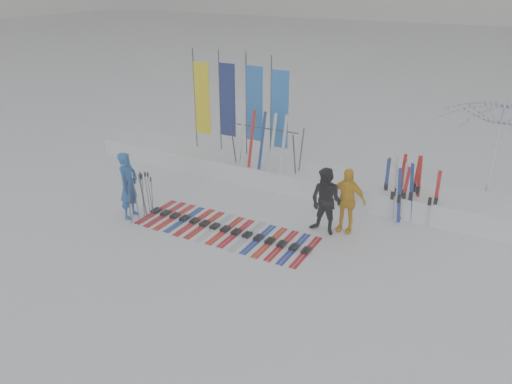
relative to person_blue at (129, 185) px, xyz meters
The scene contains 11 objects.
ground 3.20m from the person_blue, 11.27° to the right, with size 120.00×120.00×0.00m, color white.
snow_bank 5.04m from the person_blue, 52.99° to the left, with size 14.00×1.60×0.60m, color white.
person_blue is the anchor object (origin of this frame).
person_black 5.08m from the person_blue, 18.54° to the left, with size 0.82×0.64×1.69m, color black.
person_yellow 5.57m from the person_blue, 20.62° to the left, with size 0.97×0.41×1.66m, color #F5B20F.
tent_canopy 9.78m from the person_blue, 33.29° to the left, with size 3.22×3.28×2.95m, color white.
ski_row 2.78m from the person_blue, 11.04° to the left, with size 4.57×1.70×0.07m.
pole_cluster 0.42m from the person_blue, 18.31° to the left, with size 0.73×0.77×1.26m.
feather_flags 4.51m from the person_blue, 78.36° to the left, with size 3.38×0.31×3.20m.
ski_rack 4.23m from the person_blue, 58.99° to the left, with size 2.04×0.80×1.23m.
upright_skis 7.23m from the person_blue, 28.30° to the left, with size 1.46×0.98×1.70m.
Camera 1 is at (5.56, -8.23, 5.96)m, focal length 35.00 mm.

